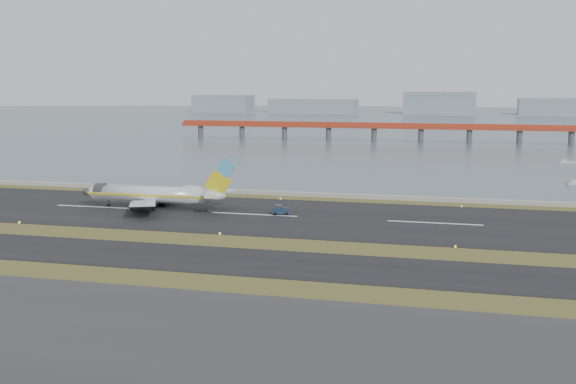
# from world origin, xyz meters

# --- Properties ---
(ground) EXTENTS (1000.00, 1000.00, 0.00)m
(ground) POSITION_xyz_m (0.00, 0.00, 0.00)
(ground) COLOR #3C4A1A
(ground) RESTS_ON ground
(apron_strip) EXTENTS (1000.00, 50.00, 0.10)m
(apron_strip) POSITION_xyz_m (0.00, -55.00, 0.05)
(apron_strip) COLOR #2F2F32
(apron_strip) RESTS_ON ground
(taxiway_strip) EXTENTS (1000.00, 18.00, 0.10)m
(taxiway_strip) POSITION_xyz_m (0.00, -12.00, 0.05)
(taxiway_strip) COLOR black
(taxiway_strip) RESTS_ON ground
(runway_strip) EXTENTS (1000.00, 45.00, 0.10)m
(runway_strip) POSITION_xyz_m (0.00, 30.00, 0.05)
(runway_strip) COLOR black
(runway_strip) RESTS_ON ground
(seawall) EXTENTS (1000.00, 2.50, 1.00)m
(seawall) POSITION_xyz_m (0.00, 60.00, 0.50)
(seawall) COLOR gray
(seawall) RESTS_ON ground
(bay_water) EXTENTS (1400.00, 800.00, 1.30)m
(bay_water) POSITION_xyz_m (0.00, 460.00, 0.00)
(bay_water) COLOR #40505C
(bay_water) RESTS_ON ground
(red_pier) EXTENTS (260.00, 5.00, 10.20)m
(red_pier) POSITION_xyz_m (20.00, 250.00, 7.28)
(red_pier) COLOR #AF361E
(red_pier) RESTS_ON ground
(far_shoreline) EXTENTS (1400.00, 80.00, 60.50)m
(far_shoreline) POSITION_xyz_m (13.62, 620.00, 6.07)
(far_shoreline) COLOR gray
(far_shoreline) RESTS_ON ground
(airliner) EXTENTS (38.52, 32.89, 12.80)m
(airliner) POSITION_xyz_m (-24.48, 31.22, 3.46)
(airliner) COLOR silver
(airliner) RESTS_ON ground
(pushback_tug) EXTENTS (4.05, 2.91, 2.34)m
(pushback_tug) POSITION_xyz_m (5.82, 31.12, 1.14)
(pushback_tug) COLOR #16273E
(pushback_tug) RESTS_ON ground
(workboat_far) EXTENTS (6.62, 2.58, 1.57)m
(workboat_far) POSITION_xyz_m (80.95, 162.66, 0.50)
(workboat_far) COLOR #B5B5B9
(workboat_far) RESTS_ON ground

